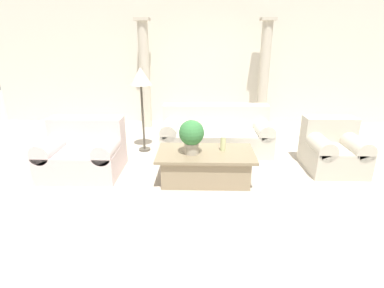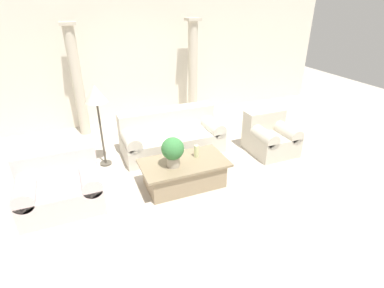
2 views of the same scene
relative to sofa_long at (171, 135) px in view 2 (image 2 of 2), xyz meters
The scene contains 11 objects.
ground_plane 0.84m from the sofa_long, 97.54° to the right, with size 16.00×16.00×0.00m, color #BCB2A3.
wall_back 2.35m from the sofa_long, 92.94° to the left, with size 10.00×0.06×3.20m.
sofa_long is the anchor object (origin of this frame).
loveseat 2.28m from the sofa_long, 154.02° to the right, with size 1.13×0.89×0.80m.
coffee_table 1.25m from the sofa_long, 99.49° to the right, with size 1.37×0.77×0.43m.
potted_plant 1.40m from the sofa_long, 107.43° to the right, with size 0.35×0.35×0.48m.
pillar_candle 1.18m from the sofa_long, 87.93° to the right, with size 0.08×0.08×0.20m.
floor_lamp 1.61m from the sofa_long, behind, with size 0.37×0.37×1.49m.
column_left 2.31m from the sofa_long, 135.01° to the left, with size 0.31×0.31×2.34m.
column_right 2.06m from the sofa_long, 53.97° to the left, with size 0.31×0.31×2.34m.
armchair 1.94m from the sofa_long, 23.02° to the right, with size 0.81×0.87×0.77m.
Camera 2 is at (-1.57, -4.31, 2.81)m, focal length 28.00 mm.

